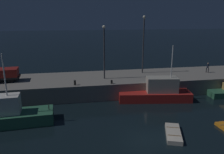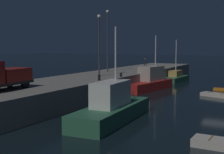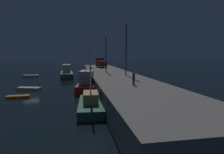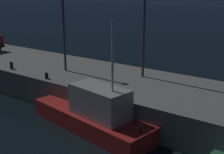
{
  "view_description": "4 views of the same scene",
  "coord_description": "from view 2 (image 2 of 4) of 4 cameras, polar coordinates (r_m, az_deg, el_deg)",
  "views": [
    {
      "loc": [
        -6.3,
        -17.83,
        11.03
      ],
      "look_at": [
        -0.45,
        14.56,
        2.11
      ],
      "focal_mm": 36.76,
      "sensor_mm": 36.0,
      "label": 1
    },
    {
      "loc": [
        -35.39,
        -6.19,
        6.0
      ],
      "look_at": [
        -0.67,
        12.28,
        2.08
      ],
      "focal_mm": 51.1,
      "sensor_mm": 36.0,
      "label": 2
    },
    {
      "loc": [
        35.45,
        7.86,
        5.64
      ],
      "look_at": [
        3.21,
        13.78,
        1.84
      ],
      "focal_mm": 31.11,
      "sensor_mm": 36.0,
      "label": 3
    },
    {
      "loc": [
        16.66,
        -4.76,
        9.1
      ],
      "look_at": [
        2.12,
        15.08,
        1.93
      ],
      "focal_mm": 48.63,
      "sensor_mm": 36.0,
      "label": 4
    }
  ],
  "objects": [
    {
      "name": "pier_quay",
      "position": [
        41.17,
        -2.01,
        -1.12
      ],
      "size": [
        57.37,
        8.05,
        2.24
      ],
      "color": "gray",
      "rests_on": "ground"
    },
    {
      "name": "fishing_trawler_red",
      "position": [
        43.33,
        6.62,
        -0.8
      ],
      "size": [
        9.77,
        4.08,
        7.35
      ],
      "color": "red",
      "rests_on": "ground"
    },
    {
      "name": "fishing_boat_white",
      "position": [
        25.22,
        -0.03,
        -5.54
      ],
      "size": [
        10.16,
        3.43,
        7.47
      ],
      "color": "#2D6647",
      "rests_on": "ground"
    },
    {
      "name": "lamp_post_east",
      "position": [
        45.72,
        -0.81,
        7.31
      ],
      "size": [
        0.44,
        0.44,
        8.74
      ],
      "color": "#38383D",
      "rests_on": "pier_quay"
    },
    {
      "name": "bollard_central",
      "position": [
        34.25,
        -2.32,
        -0.1
      ],
      "size": [
        0.28,
        0.28,
        0.63
      ],
      "primitive_type": "cylinder",
      "color": "black",
      "rests_on": "pier_quay"
    },
    {
      "name": "rowboat_white_mid",
      "position": [
        39.25,
        18.18,
        -3.08
      ],
      "size": [
        2.46,
        3.82,
        0.46
      ],
      "color": "beige",
      "rests_on": "ground"
    },
    {
      "name": "lamp_post_west",
      "position": [
        38.98,
        -2.33,
        6.61
      ],
      "size": [
        0.44,
        0.44,
        7.47
      ],
      "color": "#38383D",
      "rests_on": "pier_quay"
    },
    {
      "name": "dockworker",
      "position": [
        54.2,
        5.98,
        2.62
      ],
      "size": [
        0.4,
        0.4,
        1.56
      ],
      "color": "black",
      "rests_on": "pier_quay"
    },
    {
      "name": "bollard_west",
      "position": [
        38.36,
        1.6,
        0.41
      ],
      "size": [
        0.28,
        0.28,
        0.47
      ],
      "primitive_type": "cylinder",
      "color": "black",
      "rests_on": "pier_quay"
    },
    {
      "name": "utility_truck",
      "position": [
        28.06,
        -19.36,
        0.18
      ],
      "size": [
        5.79,
        2.5,
        2.51
      ],
      "color": "black",
      "rests_on": "pier_quay"
    },
    {
      "name": "ground_plane",
      "position": [
        36.42,
        17.89,
        -4.07
      ],
      "size": [
        320.0,
        320.0,
        0.0
      ],
      "primitive_type": "plane",
      "color": "black"
    },
    {
      "name": "fishing_boat_blue",
      "position": [
        53.96,
        11.28,
        -0.11
      ],
      "size": [
        7.3,
        2.86,
        6.9
      ],
      "color": "#2D6647",
      "rests_on": "ground"
    }
  ]
}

